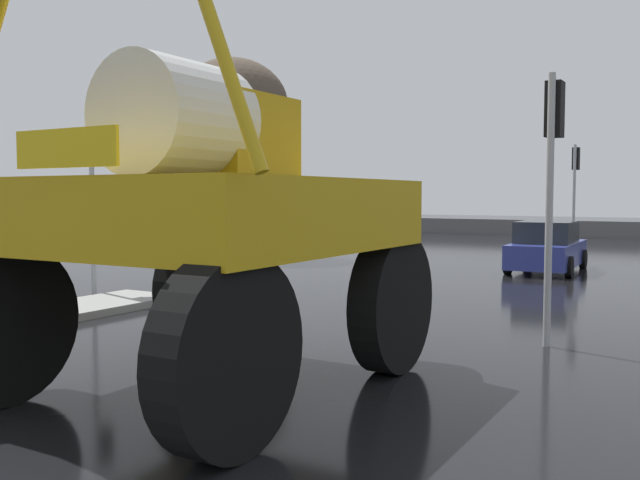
{
  "coord_description": "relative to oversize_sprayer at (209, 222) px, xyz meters",
  "views": [
    {
      "loc": [
        6.49,
        1.08,
        2.31
      ],
      "look_at": [
        1.46,
        9.59,
        1.66
      ],
      "focal_mm": 38.99,
      "sensor_mm": 36.0,
      "label": 1
    }
  ],
  "objects": [
    {
      "name": "traffic_signal_far_left",
      "position": [
        0.21,
        21.13,
        1.07
      ],
      "size": [
        0.24,
        0.55,
        4.19
      ],
      "color": "#A8AAAF",
      "rests_on": "ground"
    },
    {
      "name": "traffic_signal_near_left",
      "position": [
        -6.95,
        4.5,
        0.94
      ],
      "size": [
        0.24,
        0.54,
        4.02
      ],
      "color": "#A8AAAF",
      "rests_on": "ground"
    },
    {
      "name": "traffic_signal_near_right",
      "position": [
        2.95,
        4.5,
        1.02
      ],
      "size": [
        0.24,
        0.54,
        4.12
      ],
      "color": "#A8AAAF",
      "rests_on": "ground"
    },
    {
      "name": "roadside_barrier",
      "position": [
        -1.19,
        33.25,
        -1.54
      ],
      "size": [
        27.5,
        0.24,
        0.9
      ],
      "primitive_type": "cube",
      "color": "#59595B",
      "rests_on": "ground"
    },
    {
      "name": "oversize_sprayer",
      "position": [
        0.0,
        0.0,
        0.0
      ],
      "size": [
        4.3,
        5.27,
        4.5
      ],
      "rotation": [
        0.0,
        0.0,
        1.58
      ],
      "color": "black",
      "rests_on": "ground"
    },
    {
      "name": "ground_plane",
      "position": [
        -1.19,
        10.53,
        -1.99
      ],
      "size": [
        120.0,
        120.0,
        0.0
      ],
      "primitive_type": "plane",
      "color": "black"
    },
    {
      "name": "sedan_ahead",
      "position": [
        0.57,
        15.04,
        -1.28
      ],
      "size": [
        1.99,
        4.16,
        1.52
      ],
      "rotation": [
        0.0,
        0.0,
        1.61
      ],
      "color": "navy",
      "rests_on": "ground"
    },
    {
      "name": "bare_tree_left",
      "position": [
        -10.96,
        14.63,
        3.65
      ],
      "size": [
        4.19,
        4.19,
        7.43
      ],
      "color": "#473828",
      "rests_on": "ground"
    }
  ]
}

